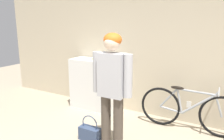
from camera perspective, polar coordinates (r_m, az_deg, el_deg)
The scene contains 6 objects.
wall_back at distance 4.14m, azimuth 12.96°, elevation 5.12°, with size 8.00×0.07×2.60m.
side_shelf at distance 4.61m, azimuth -4.42°, elevation -3.71°, with size 1.03×0.45×1.05m.
person at distance 2.98m, azimuth 0.01°, elevation -3.29°, with size 0.60×0.24×1.67m.
bicycle at distance 3.92m, azimuth 19.50°, elevation -9.81°, with size 1.67×0.46×0.76m.
banana at distance 4.41m, azimuth -3.76°, elevation 2.82°, with size 0.30×0.08×0.04m.
handbag at distance 3.54m, azimuth -5.79°, elevation -16.01°, with size 0.35×0.15×0.41m.
Camera 1 is at (1.18, -1.29, 1.82)m, focal length 35.00 mm.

